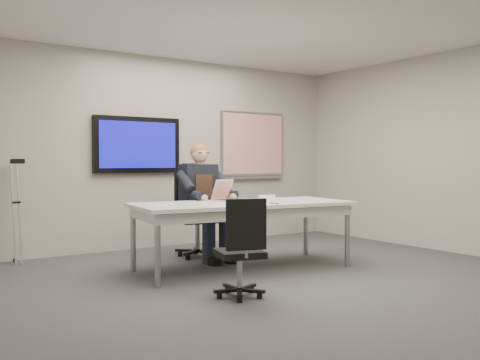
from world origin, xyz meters
TOP-DOWN VIEW (x-y plane):
  - floor at (0.00, 0.00)m, footprint 6.00×6.00m
  - ceiling at (0.00, 0.00)m, footprint 6.00×6.00m
  - wall_back at (0.00, 3.00)m, footprint 6.00×0.02m
  - wall_right at (3.00, 0.00)m, footprint 0.02×6.00m
  - conference_table at (-0.05, 0.95)m, footprint 2.66×1.38m
  - tv_display at (-0.50, 2.95)m, footprint 1.30×0.09m
  - whiteboard at (1.55, 2.97)m, footprint 1.25×0.08m
  - office_chair_far at (-0.10, 1.98)m, footprint 0.61×0.61m
  - office_chair_near at (-0.83, -0.15)m, footprint 0.55×0.55m
  - seated_person at (-0.10, 1.70)m, footprint 0.47×0.81m
  - crutch at (-2.18, 2.80)m, footprint 0.23×0.57m
  - laptop at (-0.08, 1.25)m, footprint 0.43×0.46m
  - name_tent at (0.15, 0.75)m, footprint 0.23×0.07m
  - pen at (0.10, 0.56)m, footprint 0.06×0.13m

SIDE VIEW (x-z plane):
  - floor at x=0.00m, z-range -0.01..0.01m
  - office_chair_near at x=-0.83m, z-range -0.17..0.76m
  - office_chair_far at x=-0.10m, z-range -0.21..0.92m
  - seated_person at x=-0.10m, z-range -0.14..1.35m
  - crutch at x=-2.18m, z-range -0.02..1.34m
  - conference_table at x=-0.05m, z-range 0.30..1.09m
  - pen at x=0.10m, z-range 0.79..0.80m
  - name_tent at x=0.15m, z-range 0.79..0.88m
  - laptop at x=-0.08m, z-range 0.72..0.98m
  - wall_back at x=0.00m, z-range 0.00..2.80m
  - wall_right at x=3.00m, z-range 0.00..2.80m
  - tv_display at x=-0.50m, z-range 1.10..1.90m
  - whiteboard at x=1.55m, z-range 0.98..2.08m
  - ceiling at x=0.00m, z-range 2.79..2.81m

